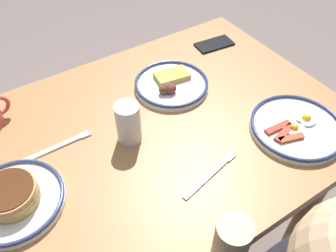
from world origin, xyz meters
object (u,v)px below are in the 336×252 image
at_px(plate_near_main, 13,199).
at_px(plate_center_pancakes, 171,84).
at_px(cell_phone, 214,44).
at_px(plate_far_companion, 296,127).
at_px(fork_near, 58,146).
at_px(drinking_glass, 129,125).
at_px(fork_far, 210,174).

distance_m(plate_near_main, plate_center_pancakes, 0.59).
bearing_deg(cell_phone, plate_far_companion, 86.91).
xyz_separation_m(plate_center_pancakes, plate_far_companion, (-0.20, 0.36, -0.00)).
bearing_deg(fork_near, plate_center_pancakes, -173.51).
relative_size(plate_far_companion, fork_near, 1.34).
xyz_separation_m(drinking_glass, fork_far, (-0.11, 0.23, -0.05)).
bearing_deg(drinking_glass, plate_near_main, 6.22).
height_order(plate_far_companion, fork_near, plate_far_companion).
relative_size(plate_near_main, fork_near, 1.22).
bearing_deg(plate_far_companion, fork_near, -27.37).
bearing_deg(plate_far_companion, cell_phone, -99.23).
distance_m(plate_center_pancakes, plate_far_companion, 0.42).
xyz_separation_m(plate_center_pancakes, cell_phone, (-0.28, -0.12, -0.01)).
bearing_deg(fork_far, cell_phone, -129.18).
bearing_deg(plate_near_main, fork_near, -142.41).
xyz_separation_m(plate_center_pancakes, drinking_glass, (0.23, 0.13, 0.04)).
height_order(plate_near_main, plate_center_pancakes, plate_near_main).
height_order(plate_near_main, fork_near, plate_near_main).
bearing_deg(plate_far_companion, plate_near_main, -14.63).
relative_size(drinking_glass, fork_near, 0.62).
height_order(plate_center_pancakes, cell_phone, plate_center_pancakes).
distance_m(fork_near, fork_far, 0.43).
bearing_deg(drinking_glass, fork_far, 116.59).
bearing_deg(fork_near, plate_far_companion, 152.63).
bearing_deg(plate_near_main, cell_phone, -161.29).
xyz_separation_m(plate_far_companion, fork_near, (0.61, -0.32, -0.01)).
relative_size(plate_far_companion, drinking_glass, 2.17).
bearing_deg(plate_center_pancakes, plate_far_companion, 118.79).
distance_m(drinking_glass, cell_phone, 0.57).
distance_m(plate_center_pancakes, fork_far, 0.37).
relative_size(drinking_glass, cell_phone, 0.87).
relative_size(plate_far_companion, cell_phone, 1.89).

